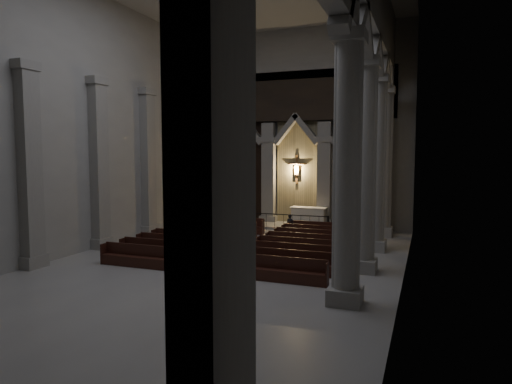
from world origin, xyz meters
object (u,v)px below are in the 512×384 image
candle_stand_left (245,222)px  worshipper (290,225)px  altar_rail (283,220)px  candle_stand_right (338,225)px  altar (309,216)px  pews (247,245)px

candle_stand_left → worshipper: (3.32, -1.63, 0.24)m
altar_rail → candle_stand_left: (-2.58, 0.45, -0.34)m
candle_stand_right → worshipper: candle_stand_right is taller
altar_rail → candle_stand_right: size_ratio=3.51×
candle_stand_left → worshipper: size_ratio=1.10×
altar → worshipper: altar is taller
altar_rail → candle_stand_right: bearing=14.2°
candle_stand_left → candle_stand_right: bearing=3.3°
altar_rail → worshipper: (0.74, -1.18, -0.10)m
candle_stand_right → pews: bearing=-115.7°
altar_rail → worshipper: bearing=-57.8°
altar_rail → candle_stand_right: 3.15m
altar → pews: (-1.03, -7.41, -0.42)m
altar_rail → pews: (0.00, -5.57, -0.41)m
altar → pews: altar is taller
altar → altar_rail: 2.11m
candle_stand_right → worshipper: bearing=-139.8°
altar → worshipper: 3.04m
pews → worshipper: 4.46m
altar → pews: bearing=-97.9°
altar_rail → worshipper: size_ratio=4.46×
worshipper → candle_stand_left: bearing=157.3°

